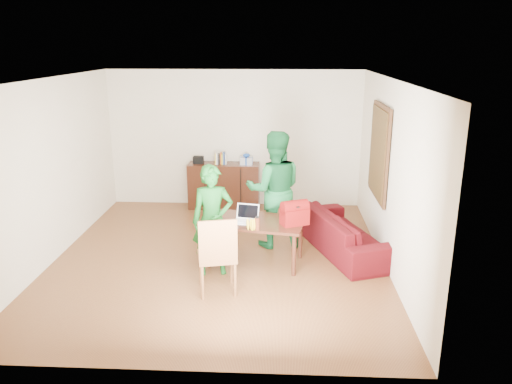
# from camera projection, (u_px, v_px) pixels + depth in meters

# --- Properties ---
(room) EXTENTS (5.20, 5.70, 2.90)m
(room) POSITION_uv_depth(u_px,v_px,m) (219.00, 174.00, 7.42)
(room) COLOR #4E2413
(room) RESTS_ON ground
(table) EXTENTS (1.54, 1.04, 0.67)m
(table) POSITION_uv_depth(u_px,v_px,m) (255.00, 225.00, 7.38)
(table) COLOR black
(table) RESTS_ON ground
(chair) EXTENTS (0.58, 0.56, 1.08)m
(chair) POSITION_uv_depth(u_px,v_px,m) (217.00, 270.00, 6.57)
(chair) COLOR brown
(chair) RESTS_ON ground
(person_near) EXTENTS (0.65, 0.49, 1.59)m
(person_near) POSITION_uv_depth(u_px,v_px,m) (213.00, 220.00, 6.99)
(person_near) COLOR #13561A
(person_near) RESTS_ON ground
(person_far) EXTENTS (0.97, 0.79, 1.89)m
(person_far) POSITION_uv_depth(u_px,v_px,m) (274.00, 190.00, 7.93)
(person_far) COLOR #145A2A
(person_far) RESTS_ON ground
(laptop) EXTENTS (0.37, 0.29, 0.24)m
(laptop) POSITION_uv_depth(u_px,v_px,m) (245.00, 220.00, 7.27)
(laptop) COLOR white
(laptop) RESTS_ON table
(bananas) EXTENTS (0.19, 0.14, 0.07)m
(bananas) POSITION_uv_depth(u_px,v_px,m) (251.00, 228.00, 6.97)
(bananas) COLOR gold
(bananas) RESTS_ON table
(bottle) EXTENTS (0.08, 0.08, 0.20)m
(bottle) POSITION_uv_depth(u_px,v_px,m) (257.00, 223.00, 6.96)
(bottle) COLOR #5C2715
(bottle) RESTS_ON table
(red_bag) EXTENTS (0.44, 0.36, 0.28)m
(red_bag) POSITION_uv_depth(u_px,v_px,m) (295.00, 215.00, 7.17)
(red_bag) COLOR maroon
(red_bag) RESTS_ON table
(sofa) EXTENTS (1.50, 2.27, 0.62)m
(sofa) POSITION_uv_depth(u_px,v_px,m) (344.00, 232.00, 7.90)
(sofa) COLOR #380B07
(sofa) RESTS_ON ground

